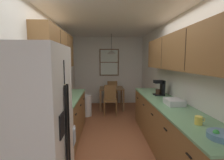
{
  "coord_description": "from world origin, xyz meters",
  "views": [
    {
      "loc": [
        -0.18,
        -2.83,
        1.67
      ],
      "look_at": [
        0.02,
        1.26,
        1.19
      ],
      "focal_mm": 26.81,
      "sensor_mm": 36.0,
      "label": 1
    }
  ],
  "objects": [
    {
      "name": "wall_left",
      "position": [
        -1.35,
        1.0,
        1.27
      ],
      "size": [
        0.1,
        9.0,
        2.55
      ],
      "primitive_type": "cube",
      "color": "white",
      "rests_on": "ground"
    },
    {
      "name": "ground_plane",
      "position": [
        0.0,
        1.0,
        0.0
      ],
      "size": [
        12.0,
        12.0,
        0.0
      ],
      "primitive_type": "plane",
      "color": "brown"
    },
    {
      "name": "back_window",
      "position": [
        0.02,
        3.58,
        1.59
      ],
      "size": [
        0.73,
        0.05,
        1.02
      ],
      "color": "brown"
    },
    {
      "name": "upper_cabinets_right",
      "position": [
        1.14,
        0.01,
        1.82
      ],
      "size": [
        0.33,
        3.0,
        0.64
      ],
      "color": "brown"
    },
    {
      "name": "storage_canister",
      "position": [
        -1.0,
        0.07,
        1.0
      ],
      "size": [
        0.11,
        0.11,
        0.2
      ],
      "color": "#D84C19",
      "rests_on": "counter_left"
    },
    {
      "name": "dish_rack",
      "position": [
        1.04,
        -0.04,
        0.95
      ],
      "size": [
        0.28,
        0.34,
        0.1
      ],
      "primitive_type": "cube",
      "color": "silver",
      "rests_on": "counter_right"
    },
    {
      "name": "upper_cabinets_left",
      "position": [
        -1.14,
        0.69,
        1.89
      ],
      "size": [
        0.33,
        1.92,
        0.74
      ],
      "color": "brown"
    },
    {
      "name": "counter_right",
      "position": [
        1.0,
        0.06,
        0.45
      ],
      "size": [
        0.64,
        3.32,
        0.9
      ],
      "color": "brown",
      "rests_on": "ground"
    },
    {
      "name": "counter_left",
      "position": [
        -1.0,
        0.74,
        0.45
      ],
      "size": [
        0.64,
        1.84,
        0.9
      ],
      "color": "brown",
      "rests_on": "ground"
    },
    {
      "name": "dining_chair_near",
      "position": [
        0.01,
        2.25,
        0.5
      ],
      "size": [
        0.41,
        0.41,
        0.9
      ],
      "color": "brown",
      "rests_on": "ground"
    },
    {
      "name": "wall_back",
      "position": [
        0.0,
        3.65,
        1.27
      ],
      "size": [
        4.4,
        0.1,
        2.55
      ],
      "primitive_type": "cube",
      "color": "white",
      "rests_on": "ground"
    },
    {
      "name": "microwave_over_range",
      "position": [
        -1.11,
        -0.5,
        1.68
      ],
      "size": [
        0.39,
        0.57,
        0.36
      ],
      "color": "silver"
    },
    {
      "name": "ceiling_slab",
      "position": [
        0.0,
        1.0,
        2.59
      ],
      "size": [
        4.4,
        9.0,
        0.08
      ],
      "primitive_type": "cube",
      "color": "white"
    },
    {
      "name": "table_serving_bowl",
      "position": [
        0.14,
        2.77,
        0.76
      ],
      "size": [
        0.19,
        0.19,
        0.06
      ],
      "primitive_type": "cylinder",
      "color": "silver",
      "rests_on": "dining_table"
    },
    {
      "name": "trash_bin",
      "position": [
        -0.7,
        2.11,
        0.31
      ],
      "size": [
        0.29,
        0.29,
        0.63
      ],
      "primitive_type": "cylinder",
      "color": "white",
      "rests_on": "ground"
    },
    {
      "name": "mug_by_coffeemaker",
      "position": [
        0.96,
        -0.94,
        0.95
      ],
      "size": [
        0.13,
        0.09,
        0.1
      ],
      "color": "#E5CC4C",
      "rests_on": "counter_right"
    },
    {
      "name": "refrigerator",
      "position": [
        -0.93,
        -1.21,
        0.91
      ],
      "size": [
        0.77,
        0.73,
        1.82
      ],
      "color": "white",
      "rests_on": "ground"
    },
    {
      "name": "dining_chair_far",
      "position": [
        0.13,
        3.43,
        0.5
      ],
      "size": [
        0.41,
        0.41,
        0.9
      ],
      "color": "brown",
      "rests_on": "ground"
    },
    {
      "name": "coffee_maker",
      "position": [
        1.07,
        0.77,
        1.07
      ],
      "size": [
        0.22,
        0.18,
        0.33
      ],
      "color": "black",
      "rests_on": "counter_right"
    },
    {
      "name": "stove_range",
      "position": [
        -0.99,
        -0.5,
        0.47
      ],
      "size": [
        0.66,
        0.65,
        1.1
      ],
      "color": "white",
      "rests_on": "ground"
    },
    {
      "name": "dining_table",
      "position": [
        0.08,
        2.84,
        0.6
      ],
      "size": [
        0.81,
        0.77,
        0.73
      ],
      "color": "brown",
      "rests_on": "ground"
    },
    {
      "name": "fruit_bowl",
      "position": [
        0.99,
        -1.31,
        0.94
      ],
      "size": [
        0.28,
        0.28,
        0.09
      ],
      "color": "#597F9E",
      "rests_on": "counter_right"
    },
    {
      "name": "pendant_light",
      "position": [
        0.08,
        2.84,
        1.95
      ],
      "size": [
        0.3,
        0.3,
        0.66
      ],
      "color": "black"
    },
    {
      "name": "dish_towel",
      "position": [
        -0.64,
        -0.34,
        0.5
      ],
      "size": [
        0.02,
        0.16,
        0.24
      ],
      "primitive_type": "cube",
      "color": "silver"
    },
    {
      "name": "wall_right",
      "position": [
        1.35,
        1.0,
        1.27
      ],
      "size": [
        0.1,
        9.0,
        2.55
      ],
      "primitive_type": "cube",
      "color": "white",
      "rests_on": "ground"
    }
  ]
}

